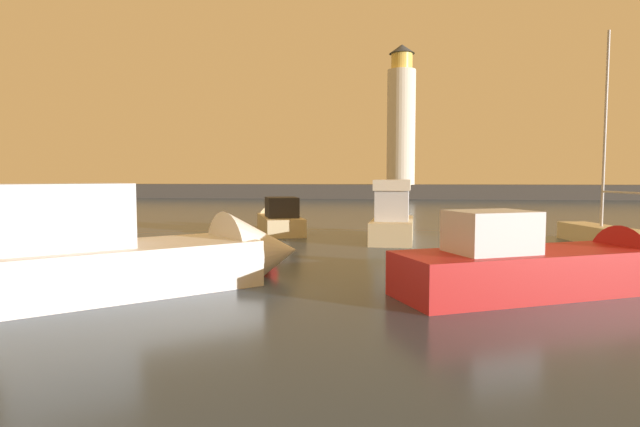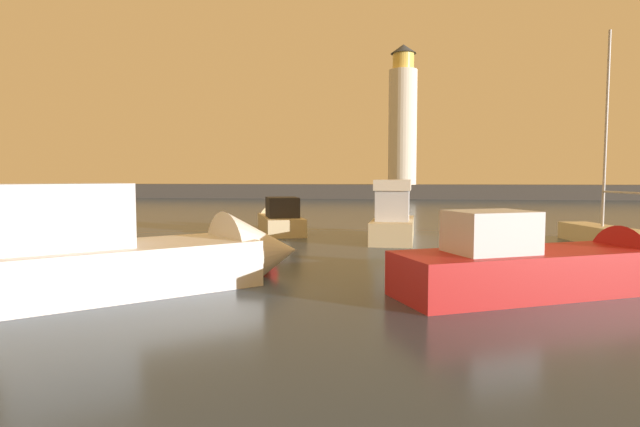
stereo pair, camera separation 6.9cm
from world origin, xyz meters
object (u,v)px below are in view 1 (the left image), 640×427
Objects in this scene: motorboat_1 at (393,220)px; motorboat_4 at (162,255)px; lighthouse at (401,119)px; motorboat_3 at (563,265)px; motorboat_2 at (278,220)px; mooring_buoy at (266,249)px; sailboat_moored at (610,235)px.

motorboat_4 is (-6.52, -11.59, -0.04)m from motorboat_1.
motorboat_3 is (1.97, -56.01, -9.89)m from lighthouse.
lighthouse is 2.90× the size of motorboat_1.
motorboat_3 is at bearing -69.14° from motorboat_1.
motorboat_2 reaches higher than mooring_buoy.
motorboat_3 is 0.99× the size of motorboat_4.
motorboat_1 is at bearing 110.86° from motorboat_3.
motorboat_1 is 6.93× the size of mooring_buoy.
mooring_buoy is at bearing -97.39° from lighthouse.
sailboat_moored is at bearing -15.56° from motorboat_2.
lighthouse is 2.13× the size of motorboat_3.
motorboat_2 is 0.73× the size of sailboat_moored.
sailboat_moored is at bearing -81.29° from lighthouse.
sailboat_moored reaches higher than motorboat_2.
lighthouse is at bearing 82.61° from mooring_buoy.
lighthouse is 46.25m from motorboat_1.
motorboat_4 is (-10.65, -0.75, 0.18)m from motorboat_3.
motorboat_4 is at bearing -98.69° from lighthouse.
lighthouse is at bearing 81.31° from motorboat_4.
motorboat_1 reaches higher than mooring_buoy.
lighthouse is at bearing 78.76° from motorboat_2.
mooring_buoy is at bearing 66.78° from motorboat_4.
motorboat_1 is at bearing -25.67° from motorboat_2.
motorboat_4 is at bearing -113.22° from mooring_buoy.
motorboat_2 is at bearing 98.83° from mooring_buoy.
mooring_buoy is (-4.64, -7.21, -0.46)m from motorboat_1.
lighthouse reaches higher than motorboat_4.
motorboat_2 is 16.10m from sailboat_moored.
mooring_buoy is (-13.92, -5.88, -0.03)m from sailboat_moored.
motorboat_2 is 14.58m from motorboat_4.
sailboat_moored is 15.11m from mooring_buoy.
lighthouse is 53.78m from mooring_buoy.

